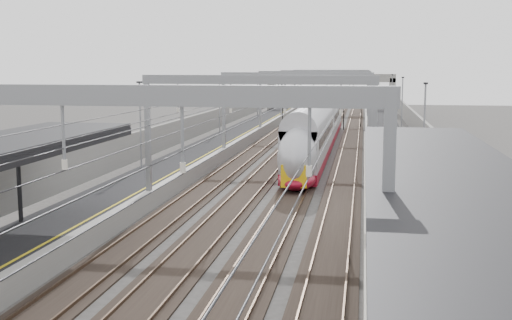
% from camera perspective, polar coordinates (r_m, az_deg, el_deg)
% --- Properties ---
extents(platform_left, '(4.00, 120.00, 1.00)m').
position_cam_1_polar(platform_left, '(59.63, -3.84, 0.98)').
color(platform_left, black).
rests_on(platform_left, ground).
extents(platform_right, '(4.00, 120.00, 1.00)m').
position_cam_1_polar(platform_right, '(58.08, 11.71, 0.63)').
color(platform_right, black).
rests_on(platform_right, ground).
extents(tracks, '(11.40, 140.00, 0.20)m').
position_cam_1_polar(tracks, '(58.37, 3.83, 0.38)').
color(tracks, black).
rests_on(tracks, ground).
extents(overhead_line, '(13.00, 140.00, 6.60)m').
position_cam_1_polar(overhead_line, '(64.44, 4.47, 6.55)').
color(overhead_line, gray).
rests_on(overhead_line, platform_left).
extents(canopy_right, '(4.40, 30.00, 4.24)m').
position_cam_1_polar(canopy_right, '(15.97, 17.74, -2.70)').
color(canopy_right, black).
rests_on(canopy_right, platform_right).
extents(overbridge, '(22.00, 2.20, 6.90)m').
position_cam_1_polar(overbridge, '(112.72, 6.67, 6.81)').
color(overbridge, gray).
rests_on(overbridge, ground).
extents(wall_left, '(0.30, 120.00, 3.20)m').
position_cam_1_polar(wall_left, '(60.32, -6.81, 2.08)').
color(wall_left, gray).
rests_on(wall_left, ground).
extents(wall_right, '(0.30, 120.00, 3.20)m').
position_cam_1_polar(wall_right, '(58.16, 14.89, 1.63)').
color(wall_right, gray).
rests_on(wall_right, ground).
extents(train, '(2.59, 47.16, 4.10)m').
position_cam_1_polar(train, '(61.69, 5.58, 2.62)').
color(train, maroon).
rests_on(train, ground).
extents(signal_green, '(0.32, 0.32, 3.48)m').
position_cam_1_polar(signal_green, '(87.80, 2.38, 4.58)').
color(signal_green, black).
rests_on(signal_green, ground).
extents(signal_red_near, '(0.32, 0.32, 3.48)m').
position_cam_1_polar(signal_red_near, '(83.62, 7.81, 4.32)').
color(signal_red_near, black).
rests_on(signal_red_near, ground).
extents(signal_red_far, '(0.32, 0.32, 3.48)m').
position_cam_1_polar(signal_red_far, '(87.76, 9.33, 4.47)').
color(signal_red_far, black).
rests_on(signal_red_far, ground).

